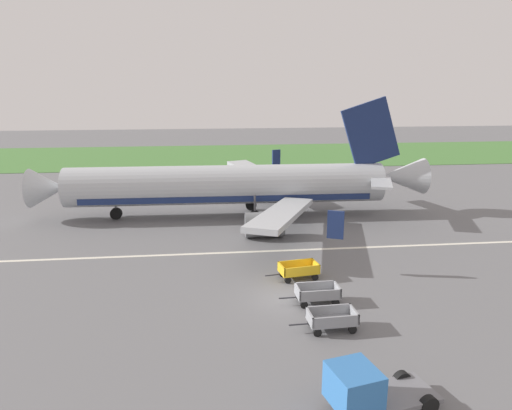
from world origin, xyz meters
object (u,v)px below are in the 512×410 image
Objects in this scene: airplane at (237,185)px; service_truck_beside_carts at (364,390)px; baggage_cart_nearest at (332,319)px; baggage_cart_second_in_row at (317,293)px; baggage_cart_third_in_row at (298,270)px.

service_truck_beside_carts is (2.75, -28.97, -1.95)m from airplane.
baggage_cart_nearest is (3.26, -22.40, -2.45)m from airplane.
baggage_cart_nearest is 1.00× the size of baggage_cart_second_in_row.
baggage_cart_third_in_row is 0.77× the size of service_truck_beside_carts.
service_truck_beside_carts is at bearing -84.58° from airplane.
service_truck_beside_carts reaches higher than baggage_cart_second_in_row.
airplane is 10.49× the size of baggage_cart_nearest.
service_truck_beside_carts is (-0.49, -9.71, 0.50)m from baggage_cart_second_in_row.
airplane reaches higher than baggage_cart_third_in_row.
baggage_cart_third_in_row is (2.86, -15.60, -2.45)m from airplane.
airplane is at bearing 98.28° from baggage_cart_nearest.
airplane is at bearing 95.42° from service_truck_beside_carts.
service_truck_beside_carts is (-0.51, -6.57, 0.50)m from baggage_cart_nearest.
baggage_cart_nearest is at bearing 85.57° from service_truck_beside_carts.
baggage_cart_third_in_row is (-0.39, 3.67, 0.00)m from baggage_cart_second_in_row.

